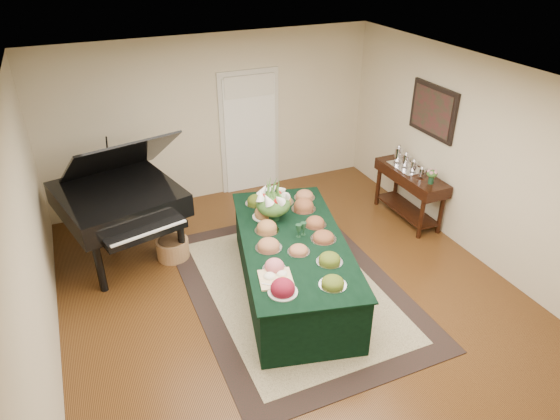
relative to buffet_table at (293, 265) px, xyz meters
name	(u,v)px	position (x,y,z in m)	size (l,w,h in m)	color
ground	(289,291)	(-0.06, -0.03, -0.39)	(6.00, 6.00, 0.00)	#311A0A
area_rug	(293,288)	(0.02, 0.01, -0.38)	(2.56, 3.58, 0.01)	black
kitchen_doorway	(250,133)	(0.54, 2.94, 0.63)	(1.05, 0.07, 2.10)	beige
buffet_table	(293,265)	(0.00, 0.00, 0.00)	(1.82, 2.85, 0.77)	black
food_platters	(290,231)	(0.02, 0.12, 0.43)	(1.42, 2.30, 0.12)	silver
cutting_board	(275,276)	(-0.50, -0.64, 0.42)	(0.43, 0.43, 0.10)	tan
green_goblets	(301,230)	(0.12, 0.03, 0.47)	(0.15, 0.09, 0.18)	#153621
floral_centerpiece	(273,200)	(-0.03, 0.55, 0.65)	(0.46, 0.46, 0.46)	#153621
grand_piano	(119,198)	(-1.81, 1.68, 0.51)	(1.82, 2.02, 1.79)	black
wicker_basket	(173,249)	(-1.24, 1.33, -0.25)	(0.45, 0.45, 0.28)	olive
mahogany_sideboard	(410,182)	(2.44, 0.94, 0.24)	(0.45, 1.35, 0.82)	black
tea_service	(408,162)	(2.44, 1.07, 0.54)	(0.34, 0.74, 0.30)	silver
pink_bouquet	(432,174)	(2.44, 0.49, 0.58)	(0.18, 0.18, 0.23)	#153621
wall_painting	(433,111)	(2.66, 0.94, 1.36)	(0.05, 0.95, 0.75)	black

